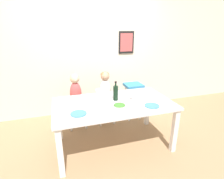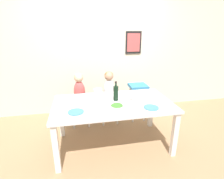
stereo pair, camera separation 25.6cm
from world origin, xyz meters
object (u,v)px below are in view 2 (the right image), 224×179
object	(u,v)px
chair_right_highchair	(138,93)
dinner_plate_back_left	(83,98)
dinner_plate_front_left	(76,112)
chair_far_center	(109,104)
person_child_left	(79,87)
dinner_plate_front_right	(151,107)
paper_towel_roll	(98,98)
dinner_plate_back_right	(142,95)
chair_far_left	(80,106)
wine_glass_near	(133,93)
salad_bowl_large	(117,107)
wine_bottle	(116,93)
person_child_center	(109,85)

from	to	relation	value
chair_right_highchair	dinner_plate_back_left	distance (m)	1.20
chair_right_highchair	dinner_plate_front_left	bearing A→B (deg)	-141.27
chair_far_center	person_child_left	xyz separation A→B (m)	(-0.54, 0.00, 0.38)
chair_right_highchair	dinner_plate_front_right	world-z (taller)	dinner_plate_front_right
paper_towel_roll	dinner_plate_back_right	xyz separation A→B (m)	(0.75, 0.32, -0.13)
chair_far_left	dinner_plate_back_left	world-z (taller)	dinner_plate_back_left
chair_far_left	chair_right_highchair	bearing A→B (deg)	0.00
dinner_plate_back_right	chair_far_left	bearing A→B (deg)	152.31
dinner_plate_back_left	dinner_plate_front_right	world-z (taller)	same
wine_glass_near	salad_bowl_large	xyz separation A→B (m)	(-0.30, -0.26, -0.08)
chair_far_left	dinner_plate_back_left	distance (m)	0.61
wine_bottle	dinner_plate_front_left	size ratio (longest dim) A/B	1.43
wine_bottle	person_child_center	bearing A→B (deg)	88.85
dinner_plate_front_left	wine_glass_near	bearing A→B (deg)	14.18
wine_bottle	salad_bowl_large	distance (m)	0.36
chair_far_left	salad_bowl_large	bearing A→B (deg)	-64.85
dinner_plate_front_left	dinner_plate_front_right	xyz separation A→B (m)	(1.01, -0.06, 0.00)
person_child_center	wine_glass_near	world-z (taller)	person_child_center
person_child_left	dinner_plate_front_right	size ratio (longest dim) A/B	2.67
chair_right_highchair	salad_bowl_large	xyz separation A→B (m)	(-0.65, -0.99, 0.21)
person_child_left	dinner_plate_front_left	distance (m)	0.95
dinner_plate_front_left	person_child_center	bearing A→B (deg)	57.33
chair_far_center	dinner_plate_front_right	distance (m)	1.14
dinner_plate_front_right	chair_right_highchair	bearing A→B (deg)	80.60
paper_towel_roll	salad_bowl_large	xyz separation A→B (m)	(0.22, -0.15, -0.08)
paper_towel_roll	wine_glass_near	xyz separation A→B (m)	(0.53, 0.11, -0.01)
person_child_left	wine_bottle	distance (m)	0.84
chair_far_left	chair_right_highchair	size ratio (longest dim) A/B	0.63
dinner_plate_back_right	person_child_left	bearing A→B (deg)	152.25
wine_bottle	dinner_plate_front_left	world-z (taller)	wine_bottle
person_child_center	dinner_plate_back_right	size ratio (longest dim) A/B	2.67
dinner_plate_front_right	chair_far_center	bearing A→B (deg)	111.83
paper_towel_roll	dinner_plate_back_left	bearing A→B (deg)	120.38
paper_towel_roll	wine_glass_near	distance (m)	0.54
chair_far_center	dinner_plate_front_left	world-z (taller)	dinner_plate_front_left
salad_bowl_large	dinner_plate_front_left	world-z (taller)	salad_bowl_large
chair_far_left	dinner_plate_front_left	bearing A→B (deg)	-93.79
dinner_plate_back_left	salad_bowl_large	bearing A→B (deg)	-49.43
chair_right_highchair	wine_bottle	xyz separation A→B (m)	(-0.58, -0.65, 0.29)
paper_towel_roll	wine_bottle	bearing A→B (deg)	33.68
chair_far_left	dinner_plate_back_right	bearing A→B (deg)	-27.69
chair_far_center	wine_glass_near	distance (m)	0.90
chair_right_highchair	dinner_plate_back_right	distance (m)	0.56
paper_towel_roll	chair_far_left	bearing A→B (deg)	106.09
paper_towel_roll	chair_far_center	bearing A→B (deg)	70.25
chair_right_highchair	dinner_plate_front_left	size ratio (longest dim) A/B	3.50
salad_bowl_large	dinner_plate_front_left	bearing A→B (deg)	174.78
paper_towel_roll	dinner_plate_front_left	xyz separation A→B (m)	(-0.31, -0.10, -0.13)
wine_bottle	dinner_plate_front_right	xyz separation A→B (m)	(0.42, -0.36, -0.11)
chair_far_center	chair_right_highchair	world-z (taller)	chair_right_highchair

